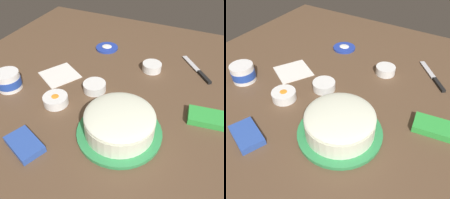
# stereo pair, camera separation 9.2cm
# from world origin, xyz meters

# --- Properties ---
(ground_plane) EXTENTS (1.54, 1.54, 0.00)m
(ground_plane) POSITION_xyz_m (0.00, 0.00, 0.00)
(ground_plane) COLOR brown
(frosted_cake) EXTENTS (0.30, 0.30, 0.10)m
(frosted_cake) POSITION_xyz_m (0.12, -0.18, 0.05)
(frosted_cake) COLOR #339351
(frosted_cake) RESTS_ON ground_plane
(frosting_tub) EXTENTS (0.10, 0.10, 0.08)m
(frosting_tub) POSITION_xyz_m (-0.40, -0.13, 0.04)
(frosting_tub) COLOR white
(frosting_tub) RESTS_ON ground_plane
(frosting_tub_lid) EXTENTS (0.12, 0.12, 0.02)m
(frosting_tub_lid) POSITION_xyz_m (-0.17, 0.34, 0.01)
(frosting_tub_lid) COLOR #233DAD
(frosting_tub_lid) RESTS_ON ground_plane
(spreading_knife) EXTENTS (0.16, 0.20, 0.01)m
(spreading_knife) POSITION_xyz_m (0.31, 0.32, 0.01)
(spreading_knife) COLOR silver
(spreading_knife) RESTS_ON ground_plane
(sprinkle_bowl_orange) EXTENTS (0.10, 0.10, 0.04)m
(sprinkle_bowl_orange) POSITION_xyz_m (-0.17, -0.14, 0.02)
(sprinkle_bowl_orange) COLOR white
(sprinkle_bowl_orange) RESTS_ON ground_plane
(sprinkle_bowl_yellow) EXTENTS (0.10, 0.10, 0.04)m
(sprinkle_bowl_yellow) POSITION_xyz_m (-0.07, 0.00, 0.02)
(sprinkle_bowl_yellow) COLOR white
(sprinkle_bowl_yellow) RESTS_ON ground_plane
(sprinkle_bowl_blue) EXTENTS (0.09, 0.09, 0.04)m
(sprinkle_bowl_blue) POSITION_xyz_m (0.11, 0.25, 0.02)
(sprinkle_bowl_blue) COLOR white
(sprinkle_bowl_blue) RESTS_ON ground_plane
(candy_box_lower) EXTENTS (0.15, 0.12, 0.02)m
(candy_box_lower) POSITION_xyz_m (-0.14, -0.36, 0.01)
(candy_box_lower) COLOR #2D51B2
(candy_box_lower) RESTS_ON ground_plane
(candy_box_upper) EXTENTS (0.17, 0.10, 0.03)m
(candy_box_upper) POSITION_xyz_m (0.40, 0.01, 0.01)
(candy_box_upper) COLOR green
(candy_box_upper) RESTS_ON ground_plane
(paper_napkin) EXTENTS (0.20, 0.20, 0.01)m
(paper_napkin) POSITION_xyz_m (-0.26, 0.03, 0.00)
(paper_napkin) COLOR white
(paper_napkin) RESTS_ON ground_plane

